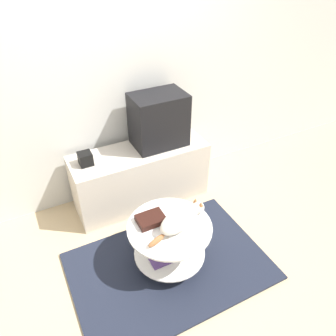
{
  "coord_description": "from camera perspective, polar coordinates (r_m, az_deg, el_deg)",
  "views": [
    {
      "loc": [
        -0.8,
        -1.54,
        2.28
      ],
      "look_at": [
        0.23,
        0.47,
        0.64
      ],
      "focal_mm": 35.0,
      "sensor_mm": 36.0,
      "label": 1
    }
  ],
  "objects": [
    {
      "name": "coffee_table",
      "position": [
        2.68,
        0.27,
        -12.31
      ],
      "size": [
        0.66,
        0.66,
        0.42
      ],
      "color": "#B2B2B7",
      "rests_on": "rug"
    },
    {
      "name": "tv_stand",
      "position": [
        3.29,
        -4.78,
        -1.36
      ],
      "size": [
        1.33,
        0.46,
        0.6
      ],
      "color": "beige",
      "rests_on": "ground_plane"
    },
    {
      "name": "tv",
      "position": [
        3.1,
        -1.61,
        8.35
      ],
      "size": [
        0.5,
        0.35,
        0.51
      ],
      "color": "black",
      "rests_on": "tv_stand"
    },
    {
      "name": "dvd_box",
      "position": [
        2.59,
        -3.01,
        -8.9
      ],
      "size": [
        0.22,
        0.16,
        0.05
      ],
      "color": "black",
      "rests_on": "coffee_table"
    },
    {
      "name": "rug",
      "position": [
        2.86,
        0.27,
        -16.69
      ],
      "size": [
        1.6,
        1.08,
        0.02
      ],
      "color": "#1E2333",
      "rests_on": "ground_plane"
    },
    {
      "name": "ground_plane",
      "position": [
        2.87,
        0.27,
        -16.81
      ],
      "size": [
        12.0,
        12.0,
        0.0
      ],
      "primitive_type": "plane",
      "color": "tan"
    },
    {
      "name": "cat",
      "position": [
        2.53,
        2.28,
        -8.81
      ],
      "size": [
        0.57,
        0.29,
        0.14
      ],
      "rotation": [
        0.0,
        0.0,
        0.32
      ],
      "color": "silver",
      "rests_on": "coffee_table"
    },
    {
      "name": "wall_back",
      "position": [
        3.04,
        -10.7,
        16.44
      ],
      "size": [
        8.0,
        0.05,
        2.6
      ],
      "color": "silver",
      "rests_on": "ground_plane"
    },
    {
      "name": "speaker",
      "position": [
        2.98,
        -14.19,
        1.57
      ],
      "size": [
        0.12,
        0.12,
        0.12
      ],
      "color": "black",
      "rests_on": "tv_stand"
    }
  ]
}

